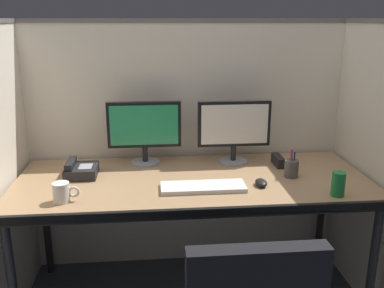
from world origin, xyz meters
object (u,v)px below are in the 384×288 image
(computer_mouse, at_px, (261,183))
(coffee_mug, at_px, (62,192))
(monitor_right, at_px, (234,128))
(keyboard_main, at_px, (203,187))
(pen_cup, at_px, (291,168))
(red_stapler, at_px, (278,161))
(desk, at_px, (193,188))
(desk_phone, at_px, (80,170))
(monitor_left, at_px, (144,128))
(soda_can, at_px, (338,184))

(computer_mouse, xyz_separation_m, coffee_mug, (-0.99, -0.11, 0.03))
(monitor_right, height_order, keyboard_main, monitor_right)
(pen_cup, relative_size, red_stapler, 1.09)
(desk, xyz_separation_m, desk_phone, (-0.61, 0.11, 0.08))
(pen_cup, bearing_deg, red_stapler, 94.56)
(desk, height_order, computer_mouse, computer_mouse)
(monitor_left, distance_m, computer_mouse, 0.76)
(coffee_mug, xyz_separation_m, soda_can, (1.32, -0.05, 0.01))
(monitor_right, distance_m, computer_mouse, 0.44)
(desk_phone, height_order, soda_can, soda_can)
(keyboard_main, relative_size, coffee_mug, 3.41)
(desk_phone, bearing_deg, monitor_left, 26.87)
(computer_mouse, xyz_separation_m, red_stapler, (0.18, 0.31, 0.01))
(desk_phone, bearing_deg, soda_can, -17.07)
(red_stapler, bearing_deg, coffee_mug, -160.29)
(monitor_left, xyz_separation_m, computer_mouse, (0.60, -0.41, -0.20))
(monitor_right, height_order, red_stapler, monitor_right)
(desk, xyz_separation_m, soda_can, (0.68, -0.29, 0.11))
(desk_phone, bearing_deg, red_stapler, 3.74)
(pen_cup, bearing_deg, soda_can, -62.39)
(computer_mouse, height_order, pen_cup, pen_cup)
(desk, height_order, pen_cup, pen_cup)
(soda_can, bearing_deg, monitor_left, 148.52)
(keyboard_main, distance_m, soda_can, 0.66)
(desk, distance_m, monitor_right, 0.46)
(computer_mouse, height_order, desk_phone, desk_phone)
(computer_mouse, relative_size, coffee_mug, 0.76)
(monitor_right, bearing_deg, keyboard_main, -119.85)
(coffee_mug, height_order, red_stapler, coffee_mug)
(computer_mouse, bearing_deg, monitor_right, 100.79)
(pen_cup, distance_m, coffee_mug, 1.20)
(monitor_right, relative_size, desk_phone, 2.26)
(soda_can, bearing_deg, red_stapler, 108.65)
(monitor_right, bearing_deg, computer_mouse, -79.21)
(monitor_right, xyz_separation_m, pen_cup, (0.27, -0.27, -0.17))
(computer_mouse, bearing_deg, monitor_left, 145.42)
(monitor_left, bearing_deg, keyboard_main, -55.47)
(pen_cup, bearing_deg, computer_mouse, -150.16)
(desk_phone, bearing_deg, desk, -10.14)
(red_stapler, bearing_deg, monitor_right, 163.23)
(coffee_mug, xyz_separation_m, red_stapler, (1.17, 0.42, -0.02))
(monitor_left, xyz_separation_m, desk_phone, (-0.35, -0.18, -0.18))
(pen_cup, distance_m, red_stapler, 0.20)
(desk, relative_size, keyboard_main, 4.42)
(monitor_left, bearing_deg, coffee_mug, -126.37)
(keyboard_main, height_order, computer_mouse, computer_mouse)
(monitor_right, xyz_separation_m, desk_phone, (-0.88, -0.15, -0.18))
(computer_mouse, bearing_deg, soda_can, -25.46)
(desk, relative_size, red_stapler, 12.67)
(desk, height_order, keyboard_main, keyboard_main)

